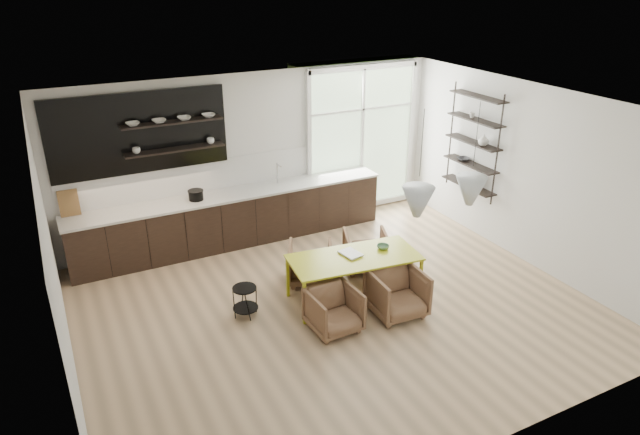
{
  "coord_description": "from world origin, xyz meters",
  "views": [
    {
      "loc": [
        -3.38,
        -6.15,
        4.53
      ],
      "look_at": [
        0.05,
        0.6,
        1.17
      ],
      "focal_mm": 32.0,
      "sensor_mm": 36.0,
      "label": 1
    }
  ],
  "objects_px": {
    "dining_table": "(354,260)",
    "armchair_front_left": "(334,310)",
    "armchair_back_right": "(366,250)",
    "wire_stool": "(245,298)",
    "armchair_front_right": "(397,293)",
    "armchair_back_left": "(310,263)"
  },
  "relations": [
    {
      "from": "dining_table",
      "to": "armchair_front_left",
      "type": "bearing_deg",
      "value": -131.41
    },
    {
      "from": "dining_table",
      "to": "armchair_back_left",
      "type": "distance_m",
      "value": 0.88
    },
    {
      "from": "dining_table",
      "to": "armchair_back_left",
      "type": "xyz_separation_m",
      "value": [
        -0.34,
        0.75,
        -0.33
      ]
    },
    {
      "from": "armchair_front_left",
      "to": "armchair_front_right",
      "type": "distance_m",
      "value": 0.97
    },
    {
      "from": "armchair_back_right",
      "to": "armchair_front_left",
      "type": "height_order",
      "value": "armchair_back_right"
    },
    {
      "from": "armchair_back_right",
      "to": "armchair_front_left",
      "type": "bearing_deg",
      "value": 66.92
    },
    {
      "from": "armchair_back_left",
      "to": "armchair_front_left",
      "type": "bearing_deg",
      "value": 104.58
    },
    {
      "from": "armchair_front_right",
      "to": "armchair_back_left",
      "type": "bearing_deg",
      "value": 119.56
    },
    {
      "from": "armchair_back_right",
      "to": "wire_stool",
      "type": "height_order",
      "value": "armchair_back_right"
    },
    {
      "from": "dining_table",
      "to": "wire_stool",
      "type": "bearing_deg",
      "value": 176.64
    },
    {
      "from": "armchair_back_right",
      "to": "armchair_back_left",
      "type": "bearing_deg",
      "value": 19.3
    },
    {
      "from": "armchair_front_left",
      "to": "dining_table",
      "type": "bearing_deg",
      "value": 39.82
    },
    {
      "from": "armchair_front_right",
      "to": "wire_stool",
      "type": "xyz_separation_m",
      "value": [
        -1.92,
        0.92,
        -0.04
      ]
    },
    {
      "from": "armchair_back_right",
      "to": "armchair_front_right",
      "type": "relative_size",
      "value": 0.94
    },
    {
      "from": "armchair_back_left",
      "to": "wire_stool",
      "type": "xyz_separation_m",
      "value": [
        -1.24,
        -0.47,
        -0.02
      ]
    },
    {
      "from": "armchair_front_left",
      "to": "wire_stool",
      "type": "xyz_separation_m",
      "value": [
        -0.95,
        0.85,
        -0.01
      ]
    },
    {
      "from": "wire_stool",
      "to": "armchair_back_right",
      "type": "bearing_deg",
      "value": 10.91
    },
    {
      "from": "armchair_front_right",
      "to": "dining_table",
      "type": "bearing_deg",
      "value": 121.04
    },
    {
      "from": "armchair_front_right",
      "to": "armchair_front_left",
      "type": "bearing_deg",
      "value": 179.75
    },
    {
      "from": "armchair_front_left",
      "to": "wire_stool",
      "type": "distance_m",
      "value": 1.28
    },
    {
      "from": "armchair_back_left",
      "to": "armchair_back_right",
      "type": "distance_m",
      "value": 0.98
    },
    {
      "from": "dining_table",
      "to": "armchair_front_left",
      "type": "relative_size",
      "value": 2.98
    }
  ]
}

